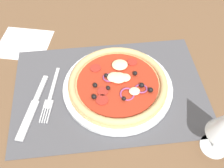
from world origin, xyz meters
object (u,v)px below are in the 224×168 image
(knife, at_px, (33,107))
(fork, at_px, (50,97))
(pizza, at_px, (118,83))
(napkin, at_px, (24,43))
(plate, at_px, (118,87))

(knife, bearing_deg, fork, 138.55)
(pizza, bearing_deg, knife, 9.47)
(pizza, relative_size, napkin, 1.69)
(pizza, distance_m, fork, 0.18)
(plate, bearing_deg, fork, 3.19)
(plate, height_order, napkin, plate)
(knife, relative_size, napkin, 1.27)
(napkin, bearing_deg, fork, 111.56)
(plate, bearing_deg, knife, 9.37)
(plate, xyz_separation_m, fork, (0.18, 0.01, -0.00))
(pizza, distance_m, napkin, 0.34)
(fork, distance_m, napkin, 0.24)
(plate, relative_size, knife, 1.48)
(fork, bearing_deg, napkin, -147.00)
(pizza, xyz_separation_m, napkin, (0.27, -0.21, -0.02))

